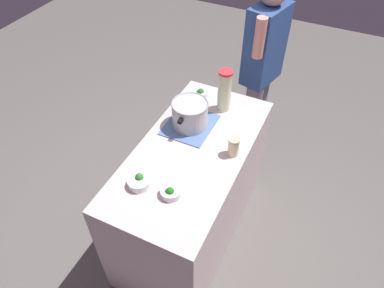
{
  "coord_description": "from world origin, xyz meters",
  "views": [
    {
      "loc": [
        -1.42,
        -0.67,
        2.51
      ],
      "look_at": [
        0.0,
        0.0,
        0.95
      ],
      "focal_mm": 33.45,
      "sensor_mm": 36.0,
      "label": 1
    }
  ],
  "objects_px": {
    "cooking_pot": "(190,113)",
    "broccoli_bowl_front": "(139,182)",
    "lemonade_pitcher": "(224,91)",
    "person_cook": "(261,69)",
    "broccoli_bowl_center": "(200,93)",
    "broccoli_bowl_back": "(170,192)",
    "mason_jar": "(233,147)"
  },
  "relations": [
    {
      "from": "lemonade_pitcher",
      "to": "person_cook",
      "type": "xyz_separation_m",
      "value": [
        0.61,
        -0.09,
        -0.16
      ]
    },
    {
      "from": "cooking_pot",
      "to": "person_cook",
      "type": "height_order",
      "value": "person_cook"
    },
    {
      "from": "mason_jar",
      "to": "broccoli_bowl_front",
      "type": "relative_size",
      "value": 1.0
    },
    {
      "from": "cooking_pot",
      "to": "person_cook",
      "type": "xyz_separation_m",
      "value": [
        0.87,
        -0.23,
        -0.11
      ]
    },
    {
      "from": "lemonade_pitcher",
      "to": "broccoli_bowl_back",
      "type": "height_order",
      "value": "lemonade_pitcher"
    },
    {
      "from": "lemonade_pitcher",
      "to": "mason_jar",
      "type": "relative_size",
      "value": 2.45
    },
    {
      "from": "mason_jar",
      "to": "person_cook",
      "type": "relative_size",
      "value": 0.08
    },
    {
      "from": "person_cook",
      "to": "broccoli_bowl_back",
      "type": "bearing_deg",
      "value": 177.25
    },
    {
      "from": "broccoli_bowl_back",
      "to": "lemonade_pitcher",
      "type": "bearing_deg",
      "value": 1.41
    },
    {
      "from": "mason_jar",
      "to": "broccoli_bowl_center",
      "type": "height_order",
      "value": "mason_jar"
    },
    {
      "from": "cooking_pot",
      "to": "lemonade_pitcher",
      "type": "relative_size",
      "value": 1.01
    },
    {
      "from": "broccoli_bowl_front",
      "to": "mason_jar",
      "type": "bearing_deg",
      "value": -40.64
    },
    {
      "from": "broccoli_bowl_front",
      "to": "cooking_pot",
      "type": "bearing_deg",
      "value": -3.73
    },
    {
      "from": "mason_jar",
      "to": "broccoli_bowl_front",
      "type": "xyz_separation_m",
      "value": [
        -0.46,
        0.39,
        -0.04
      ]
    },
    {
      "from": "mason_jar",
      "to": "broccoli_bowl_back",
      "type": "distance_m",
      "value": 0.49
    },
    {
      "from": "broccoli_bowl_center",
      "to": "cooking_pot",
      "type": "bearing_deg",
      "value": -167.27
    },
    {
      "from": "lemonade_pitcher",
      "to": "person_cook",
      "type": "bearing_deg",
      "value": -8.37
    },
    {
      "from": "lemonade_pitcher",
      "to": "broccoli_bowl_center",
      "type": "xyz_separation_m",
      "value": [
        0.05,
        0.21,
        -0.12
      ]
    },
    {
      "from": "cooking_pot",
      "to": "broccoli_bowl_center",
      "type": "relative_size",
      "value": 2.6
    },
    {
      "from": "broccoli_bowl_center",
      "to": "broccoli_bowl_back",
      "type": "bearing_deg",
      "value": -165.65
    },
    {
      "from": "broccoli_bowl_front",
      "to": "lemonade_pitcher",
      "type": "bearing_deg",
      "value": -11.6
    },
    {
      "from": "lemonade_pitcher",
      "to": "mason_jar",
      "type": "height_order",
      "value": "lemonade_pitcher"
    },
    {
      "from": "cooking_pot",
      "to": "mason_jar",
      "type": "bearing_deg",
      "value": -109.75
    },
    {
      "from": "lemonade_pitcher",
      "to": "mason_jar",
      "type": "xyz_separation_m",
      "value": [
        -0.39,
        -0.22,
        -0.09
      ]
    },
    {
      "from": "person_cook",
      "to": "cooking_pot",
      "type": "bearing_deg",
      "value": 165.49
    },
    {
      "from": "lemonade_pitcher",
      "to": "broccoli_bowl_center",
      "type": "height_order",
      "value": "lemonade_pitcher"
    },
    {
      "from": "lemonade_pitcher",
      "to": "cooking_pot",
      "type": "bearing_deg",
      "value": 152.48
    },
    {
      "from": "cooking_pot",
      "to": "broccoli_bowl_front",
      "type": "xyz_separation_m",
      "value": [
        -0.59,
        0.04,
        -0.07
      ]
    },
    {
      "from": "mason_jar",
      "to": "broccoli_bowl_center",
      "type": "xyz_separation_m",
      "value": [
        0.44,
        0.43,
        -0.03
      ]
    },
    {
      "from": "mason_jar",
      "to": "broccoli_bowl_back",
      "type": "xyz_separation_m",
      "value": [
        -0.45,
        0.2,
        -0.04
      ]
    },
    {
      "from": "cooking_pot",
      "to": "broccoli_bowl_back",
      "type": "relative_size",
      "value": 2.64
    },
    {
      "from": "broccoli_bowl_center",
      "to": "person_cook",
      "type": "relative_size",
      "value": 0.07
    }
  ]
}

